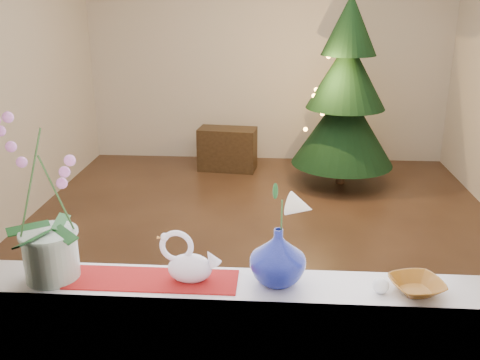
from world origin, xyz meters
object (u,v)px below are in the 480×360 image
object	(u,v)px
swan	(190,258)
blue_vase	(278,252)
orchid_pot	(44,200)
xmas_tree	(346,93)
side_table	(227,149)
amber_dish	(417,287)
paperweight	(381,285)

from	to	relation	value
swan	blue_vase	size ratio (longest dim) A/B	0.91
orchid_pot	blue_vase	distance (m)	0.95
xmas_tree	side_table	distance (m)	1.60
blue_vase	side_table	bearing A→B (deg)	97.85
swan	xmas_tree	xyz separation A→B (m)	(1.09, 3.92, 0.01)
swan	amber_dish	xyz separation A→B (m)	(0.90, -0.02, -0.08)
side_table	blue_vase	bearing A→B (deg)	-75.84
blue_vase	paperweight	xyz separation A→B (m)	(0.40, -0.05, -0.10)
paperweight	swan	bearing A→B (deg)	176.84
paperweight	side_table	distance (m)	4.56
orchid_pot	side_table	size ratio (longest dim) A/B	1.00
paperweight	xmas_tree	xyz separation A→B (m)	(0.33, 3.96, 0.08)
paperweight	blue_vase	bearing A→B (deg)	172.46
paperweight	xmas_tree	bearing A→B (deg)	85.25
blue_vase	side_table	world-z (taller)	blue_vase
paperweight	side_table	world-z (taller)	paperweight
amber_dish	side_table	distance (m)	4.57
orchid_pot	paperweight	xyz separation A→B (m)	(1.33, -0.03, -0.31)
side_table	xmas_tree	bearing A→B (deg)	-11.45
amber_dish	side_table	world-z (taller)	amber_dish
paperweight	amber_dish	world-z (taller)	paperweight
orchid_pot	paperweight	world-z (taller)	orchid_pot
xmas_tree	amber_dish	bearing A→B (deg)	-92.71
orchid_pot	amber_dish	world-z (taller)	orchid_pot
swan	paperweight	xyz separation A→B (m)	(0.76, -0.04, -0.07)
swan	side_table	world-z (taller)	swan
orchid_pot	swan	bearing A→B (deg)	1.25
blue_vase	amber_dish	distance (m)	0.56
paperweight	orchid_pot	bearing A→B (deg)	178.73
blue_vase	side_table	xyz separation A→B (m)	(-0.60, 4.34, -0.80)
amber_dish	orchid_pot	bearing A→B (deg)	179.55
swan	xmas_tree	bearing A→B (deg)	51.36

